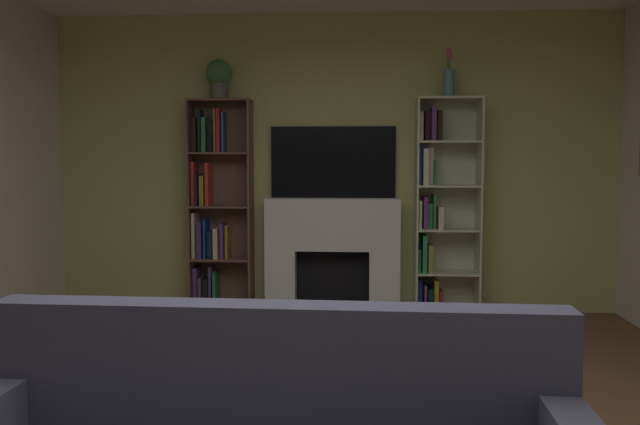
{
  "coord_description": "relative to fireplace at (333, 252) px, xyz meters",
  "views": [
    {
      "loc": [
        0.26,
        -2.77,
        1.37
      ],
      "look_at": [
        0.0,
        1.3,
        1.06
      ],
      "focal_mm": 36.65,
      "sensor_mm": 36.0,
      "label": 1
    }
  ],
  "objects": [
    {
      "name": "bookshelf_right",
      "position": [
        0.95,
        0.0,
        0.39
      ],
      "size": [
        0.57,
        0.33,
        1.94
      ],
      "color": "beige",
      "rests_on": "ground_plane"
    },
    {
      "name": "tv",
      "position": [
        0.0,
        0.1,
        0.81
      ],
      "size": [
        1.13,
        0.06,
        0.65
      ],
      "primitive_type": "cube",
      "color": "black",
      "rests_on": "fireplace"
    },
    {
      "name": "bookshelf_left",
      "position": [
        -1.08,
        0.03,
        0.38
      ],
      "size": [
        0.57,
        0.26,
        1.94
      ],
      "color": "brown",
      "rests_on": "ground_plane"
    },
    {
      "name": "wall_back_accent",
      "position": [
        0.0,
        0.16,
        0.8
      ],
      "size": [
        5.26,
        0.06,
        2.72
      ],
      "primitive_type": "cube",
      "color": "tan",
      "rests_on": "ground_plane"
    },
    {
      "name": "vase_with_flowers",
      "position": [
        1.02,
        -0.02,
        1.54
      ],
      "size": [
        0.1,
        0.1,
        0.43
      ],
      "color": "teal",
      "rests_on": "bookshelf_right"
    },
    {
      "name": "potted_plant",
      "position": [
        -1.02,
        -0.02,
        1.58
      ],
      "size": [
        0.23,
        0.23,
        0.36
      ],
      "color": "#545550",
      "rests_on": "bookshelf_left"
    },
    {
      "name": "fireplace",
      "position": [
        0.0,
        0.0,
        0.0
      ],
      "size": [
        1.31,
        0.55,
        1.05
      ],
      "color": "white",
      "rests_on": "ground_plane"
    }
  ]
}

